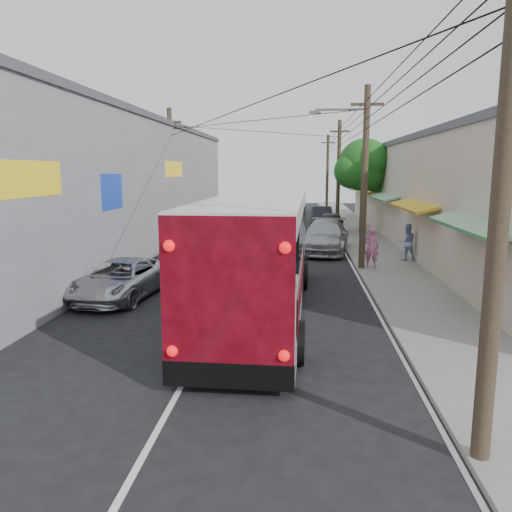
{
  "coord_description": "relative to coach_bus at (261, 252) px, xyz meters",
  "views": [
    {
      "loc": [
        2.39,
        -9.27,
        4.44
      ],
      "look_at": [
        0.97,
        7.11,
        1.6
      ],
      "focal_mm": 35.0,
      "sensor_mm": 36.0,
      "label": 1
    }
  ],
  "objects": [
    {
      "name": "coach_bus",
      "position": [
        0.0,
        0.0,
        0.0
      ],
      "size": [
        3.17,
        12.76,
        3.66
      ],
      "rotation": [
        0.0,
        0.0,
        -0.02
      ],
      "color": "silver",
      "rests_on": "ground"
    },
    {
      "name": "building_right",
      "position": [
        9.79,
        15.74,
        1.26
      ],
      "size": [
        7.09,
        40.0,
        6.25
      ],
      "color": "#B5A590",
      "rests_on": "ground"
    },
    {
      "name": "ground",
      "position": [
        -1.2,
        -6.26,
        -1.89
      ],
      "size": [
        120.0,
        120.0,
        0.0
      ],
      "primitive_type": "plane",
      "color": "black",
      "rests_on": "ground"
    },
    {
      "name": "jeepney",
      "position": [
        -5.0,
        1.09,
        -1.22
      ],
      "size": [
        2.77,
        5.05,
        1.34
      ],
      "primitive_type": "imported",
      "rotation": [
        0.0,
        0.0,
        -0.12
      ],
      "color": "silver",
      "rests_on": "ground"
    },
    {
      "name": "building_left",
      "position": [
        -9.7,
        11.73,
        1.76
      ],
      "size": [
        7.2,
        36.0,
        7.25
      ],
      "color": "gray",
      "rests_on": "ground"
    },
    {
      "name": "sidewalk",
      "position": [
        5.3,
        13.74,
        -1.83
      ],
      "size": [
        3.0,
        80.0,
        0.12
      ],
      "primitive_type": "cube",
      "color": "slate",
      "rests_on": "ground"
    },
    {
      "name": "parked_car_mid",
      "position": [
        3.4,
        19.74,
        -1.13
      ],
      "size": [
        2.21,
        4.61,
        1.52
      ],
      "primitive_type": "imported",
      "rotation": [
        0.0,
        0.0,
        -0.09
      ],
      "color": "#25252A",
      "rests_on": "ground"
    },
    {
      "name": "pedestrian_far",
      "position": [
        6.4,
        8.87,
        -0.89
      ],
      "size": [
        0.92,
        0.75,
        1.77
      ],
      "primitive_type": "imported",
      "rotation": [
        0.0,
        0.0,
        3.24
      ],
      "color": "#92A4D4",
      "rests_on": "sidewalk"
    },
    {
      "name": "parked_suv",
      "position": [
        2.6,
        11.74,
        -1.04
      ],
      "size": [
        3.15,
        6.12,
        1.7
      ],
      "primitive_type": "imported",
      "rotation": [
        0.0,
        0.0,
        -0.14
      ],
      "color": "#A09FA7",
      "rests_on": "ground"
    },
    {
      "name": "street_tree",
      "position": [
        5.67,
        19.75,
        2.78
      ],
      "size": [
        4.4,
        4.0,
        6.6
      ],
      "color": "#3F2B19",
      "rests_on": "ground"
    },
    {
      "name": "pedestrian_near",
      "position": [
        4.44,
        6.97,
        -0.87
      ],
      "size": [
        0.75,
        0.6,
        1.8
      ],
      "primitive_type": "imported",
      "rotation": [
        0.0,
        0.0,
        2.85
      ],
      "color": "#C76998",
      "rests_on": "sidewalk"
    },
    {
      "name": "parked_car_far",
      "position": [
        3.03,
        25.78,
        -1.15
      ],
      "size": [
        1.65,
        4.55,
        1.49
      ],
      "primitive_type": "imported",
      "rotation": [
        0.0,
        0.0,
        0.02
      ],
      "color": "black",
      "rests_on": "ground"
    },
    {
      "name": "utility_poles",
      "position": [
        1.92,
        14.06,
        2.24
      ],
      "size": [
        11.8,
        45.28,
        8.0
      ],
      "color": "#473828",
      "rests_on": "ground"
    }
  ]
}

